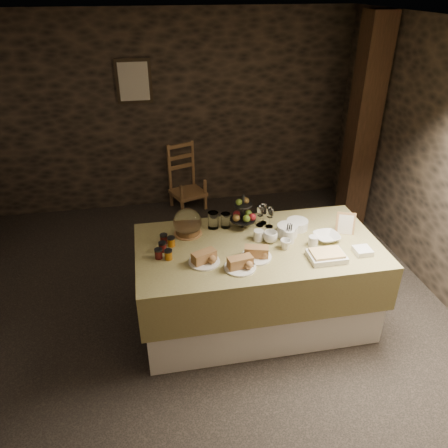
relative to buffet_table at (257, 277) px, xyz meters
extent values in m
cube|color=black|center=(-0.81, 0.18, -0.49)|extent=(5.50, 5.00, 0.01)
cube|color=black|center=(-0.81, 2.68, 0.81)|extent=(5.50, 0.02, 2.60)
cube|color=beige|center=(-0.81, 0.18, 2.11)|extent=(5.50, 5.00, 0.01)
cube|color=silver|center=(0.00, 0.00, -0.09)|extent=(2.06, 1.06, 0.80)
cube|color=olive|center=(0.00, 0.00, 0.14)|extent=(2.14, 1.14, 0.43)
cube|color=#96663B|center=(-0.36, 2.46, -0.26)|extent=(0.55, 0.53, 0.05)
cube|color=#96663B|center=(-0.36, 2.63, 0.23)|extent=(0.39, 0.18, 0.41)
cube|color=black|center=(1.74, 1.67, 0.81)|extent=(0.30, 0.30, 2.60)
cube|color=#302417|center=(-0.96, 2.65, 1.26)|extent=(0.45, 0.03, 0.55)
cube|color=beige|center=(-0.96, 2.62, 1.26)|extent=(0.37, 0.01, 0.47)
cylinder|color=silver|center=(0.30, 0.11, 0.41)|extent=(0.19, 0.19, 0.10)
cylinder|color=silver|center=(0.43, 0.21, 0.40)|extent=(0.20, 0.20, 0.08)
cylinder|color=silver|center=(0.27, -0.01, 0.42)|extent=(0.10, 0.10, 0.12)
imported|color=silver|center=(0.11, 0.03, 0.41)|extent=(0.16, 0.16, 0.10)
imported|color=silver|center=(0.21, -0.11, 0.40)|extent=(0.10, 0.10, 0.09)
cylinder|color=silver|center=(0.02, 0.07, 0.41)|extent=(0.09, 0.09, 0.09)
cylinder|color=silver|center=(0.47, -0.10, 0.40)|extent=(0.08, 0.08, 0.09)
imported|color=silver|center=(0.62, -0.04, 0.39)|extent=(0.24, 0.24, 0.05)
cylinder|color=#96663B|center=(-0.59, 0.30, 0.37)|extent=(0.26, 0.26, 0.01)
cylinder|color=brown|center=(-0.59, 0.30, 0.41)|extent=(0.22, 0.22, 0.07)
sphere|color=white|center=(-0.59, 0.30, 0.48)|extent=(0.26, 0.26, 0.26)
cylinder|color=black|center=(-0.07, 0.32, 0.53)|extent=(0.02, 0.02, 0.34)
cylinder|color=black|center=(-0.07, 0.32, 0.45)|extent=(0.24, 0.24, 0.01)
cylinder|color=black|center=(-0.07, 0.32, 0.60)|extent=(0.17, 0.17, 0.01)
sphere|color=olive|center=(-0.01, 0.35, 0.48)|extent=(0.07, 0.07, 0.07)
sphere|color=maroon|center=(-0.12, 0.36, 0.48)|extent=(0.07, 0.07, 0.07)
sphere|color=olive|center=(-0.05, 0.26, 0.48)|extent=(0.07, 0.07, 0.07)
sphere|color=brown|center=(-0.14, 0.29, 0.48)|extent=(0.07, 0.07, 0.07)
sphere|color=maroon|center=(0.01, 0.28, 0.48)|extent=(0.07, 0.07, 0.07)
cylinder|color=silver|center=(-0.51, -0.19, 0.37)|extent=(0.26, 0.26, 0.01)
cube|color=olive|center=(-0.51, -0.19, 0.42)|extent=(0.22, 0.16, 0.09)
cylinder|color=silver|center=(-0.24, -0.32, 0.37)|extent=(0.26, 0.26, 0.01)
cube|color=olive|center=(-0.24, -0.32, 0.42)|extent=(0.21, 0.12, 0.09)
cylinder|color=silver|center=(-0.07, -0.19, 0.37)|extent=(0.26, 0.26, 0.01)
cube|color=olive|center=(-0.07, -0.19, 0.42)|extent=(0.22, 0.14, 0.09)
cylinder|color=#4C1212|center=(-0.83, 0.05, 0.40)|extent=(0.06, 0.06, 0.07)
cylinder|color=#A8620E|center=(-0.79, -0.08, 0.40)|extent=(0.06, 0.06, 0.07)
cylinder|color=#4C1212|center=(-0.87, -0.05, 0.40)|extent=(0.06, 0.06, 0.07)
cylinder|color=#A8620E|center=(-0.75, 0.12, 0.40)|extent=(0.06, 0.06, 0.07)
cylinder|color=#4C1212|center=(-0.81, 0.18, 0.40)|extent=(0.06, 0.06, 0.07)
cube|color=silver|center=(0.50, -0.32, 0.38)|extent=(0.30, 0.22, 0.05)
cube|color=#E2B873|center=(0.50, -0.32, 0.42)|extent=(0.26, 0.18, 0.02)
cube|color=silver|center=(0.84, -0.30, 0.38)|extent=(0.14, 0.14, 0.04)
cube|color=#96663B|center=(0.83, 0.05, 0.45)|extent=(0.18, 0.13, 0.22)
cylinder|color=white|center=(-0.34, 0.37, 0.44)|extent=(0.10, 0.10, 0.16)
cylinder|color=white|center=(-0.22, 0.36, 0.43)|extent=(0.09, 0.09, 0.14)
camera|label=1|loc=(-0.90, -3.13, 2.41)|focal=35.00mm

